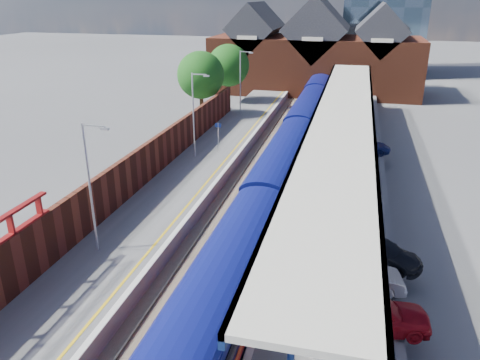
{
  "coord_description": "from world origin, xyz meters",
  "views": [
    {
      "loc": [
        6.22,
        -13.5,
        13.8
      ],
      "look_at": [
        -0.54,
        13.78,
        2.6
      ],
      "focal_mm": 35.0,
      "sensor_mm": 36.0,
      "label": 1
    }
  ],
  "objects_px": {
    "platform_sign": "(218,132)",
    "lamp_post_b": "(92,181)",
    "parked_car_silver": "(357,277)",
    "lamp_post_c": "(195,110)",
    "parked_car_red": "(373,313)",
    "parked_car_blue": "(366,146)",
    "lamp_post_d": "(241,78)",
    "train": "(298,133)",
    "parked_car_dark": "(380,252)"
  },
  "relations": [
    {
      "from": "train",
      "to": "lamp_post_d",
      "type": "bearing_deg",
      "value": 126.3
    },
    {
      "from": "lamp_post_c",
      "to": "parked_car_blue",
      "type": "height_order",
      "value": "lamp_post_c"
    },
    {
      "from": "lamp_post_d",
      "to": "parked_car_silver",
      "type": "bearing_deg",
      "value": -67.55
    },
    {
      "from": "lamp_post_c",
      "to": "parked_car_dark",
      "type": "distance_m",
      "value": 20.24
    },
    {
      "from": "platform_sign",
      "to": "parked_car_silver",
      "type": "distance_m",
      "value": 22.07
    },
    {
      "from": "train",
      "to": "parked_car_red",
      "type": "distance_m",
      "value": 25.17
    },
    {
      "from": "lamp_post_c",
      "to": "parked_car_red",
      "type": "bearing_deg",
      "value": -53.55
    },
    {
      "from": "lamp_post_b",
      "to": "parked_car_red",
      "type": "relative_size",
      "value": 1.55
    },
    {
      "from": "train",
      "to": "parked_car_red",
      "type": "relative_size",
      "value": 14.57
    },
    {
      "from": "parked_car_silver",
      "to": "parked_car_dark",
      "type": "xyz_separation_m",
      "value": [
        1.13,
        2.78,
        -0.08
      ]
    },
    {
      "from": "train",
      "to": "parked_car_silver",
      "type": "bearing_deg",
      "value": -75.68
    },
    {
      "from": "lamp_post_d",
      "to": "lamp_post_b",
      "type": "bearing_deg",
      "value": -90.0
    },
    {
      "from": "platform_sign",
      "to": "parked_car_blue",
      "type": "distance_m",
      "value": 12.8
    },
    {
      "from": "parked_car_red",
      "to": "parked_car_silver",
      "type": "xyz_separation_m",
      "value": [
        -0.68,
        2.61,
        -0.07
      ]
    },
    {
      "from": "parked_car_red",
      "to": "lamp_post_b",
      "type": "bearing_deg",
      "value": 67.09
    },
    {
      "from": "train",
      "to": "lamp_post_c",
      "type": "bearing_deg",
      "value": -145.96
    },
    {
      "from": "parked_car_red",
      "to": "parked_car_blue",
      "type": "xyz_separation_m",
      "value": [
        -0.22,
        23.57,
        -0.19
      ]
    },
    {
      "from": "parked_car_red",
      "to": "parked_car_dark",
      "type": "height_order",
      "value": "parked_car_red"
    },
    {
      "from": "platform_sign",
      "to": "parked_car_red",
      "type": "bearing_deg",
      "value": -58.87
    },
    {
      "from": "lamp_post_d",
      "to": "parked_car_dark",
      "type": "relative_size",
      "value": 1.64
    },
    {
      "from": "lamp_post_c",
      "to": "platform_sign",
      "type": "bearing_deg",
      "value": 55.74
    },
    {
      "from": "train",
      "to": "lamp_post_d",
      "type": "distance_m",
      "value": 13.58
    },
    {
      "from": "train",
      "to": "parked_car_blue",
      "type": "height_order",
      "value": "train"
    },
    {
      "from": "lamp_post_b",
      "to": "parked_car_blue",
      "type": "bearing_deg",
      "value": 55.92
    },
    {
      "from": "parked_car_blue",
      "to": "lamp_post_c",
      "type": "bearing_deg",
      "value": 104.07
    },
    {
      "from": "parked_car_blue",
      "to": "parked_car_silver",
      "type": "bearing_deg",
      "value": 174.85
    },
    {
      "from": "parked_car_blue",
      "to": "lamp_post_d",
      "type": "bearing_deg",
      "value": 46.44
    },
    {
      "from": "lamp_post_b",
      "to": "parked_car_red",
      "type": "bearing_deg",
      "value": -12.31
    },
    {
      "from": "train",
      "to": "parked_car_dark",
      "type": "bearing_deg",
      "value": -70.61
    },
    {
      "from": "parked_car_dark",
      "to": "lamp_post_c",
      "type": "bearing_deg",
      "value": 70.76
    },
    {
      "from": "lamp_post_d",
      "to": "platform_sign",
      "type": "xyz_separation_m",
      "value": [
        1.36,
        -14.0,
        -2.3
      ]
    },
    {
      "from": "lamp_post_b",
      "to": "parked_car_silver",
      "type": "bearing_deg",
      "value": -1.98
    },
    {
      "from": "platform_sign",
      "to": "lamp_post_b",
      "type": "bearing_deg",
      "value": -94.33
    },
    {
      "from": "lamp_post_b",
      "to": "parked_car_blue",
      "type": "height_order",
      "value": "lamp_post_b"
    },
    {
      "from": "lamp_post_b",
      "to": "lamp_post_d",
      "type": "height_order",
      "value": "same"
    },
    {
      "from": "train",
      "to": "parked_car_blue",
      "type": "xyz_separation_m",
      "value": [
        6.01,
        -0.81,
        -0.54
      ]
    },
    {
      "from": "platform_sign",
      "to": "parked_car_blue",
      "type": "bearing_deg",
      "value": 11.3
    },
    {
      "from": "lamp_post_c",
      "to": "platform_sign",
      "type": "xyz_separation_m",
      "value": [
        1.36,
        2.0,
        -2.3
      ]
    },
    {
      "from": "platform_sign",
      "to": "parked_car_blue",
      "type": "height_order",
      "value": "platform_sign"
    },
    {
      "from": "lamp_post_d",
      "to": "parked_car_silver",
      "type": "distance_m",
      "value": 35.28
    },
    {
      "from": "parked_car_red",
      "to": "parked_car_dark",
      "type": "xyz_separation_m",
      "value": [
        0.45,
        5.4,
        -0.15
      ]
    },
    {
      "from": "parked_car_red",
      "to": "lamp_post_c",
      "type": "bearing_deg",
      "value": 25.85
    },
    {
      "from": "parked_car_red",
      "to": "parked_car_silver",
      "type": "distance_m",
      "value": 2.7
    },
    {
      "from": "parked_car_silver",
      "to": "lamp_post_c",
      "type": "bearing_deg",
      "value": 29.08
    },
    {
      "from": "parked_car_silver",
      "to": "parked_car_blue",
      "type": "xyz_separation_m",
      "value": [
        0.46,
        20.96,
        -0.11
      ]
    },
    {
      "from": "lamp_post_d",
      "to": "parked_car_blue",
      "type": "xyz_separation_m",
      "value": [
        13.87,
        -11.5,
        -3.41
      ]
    },
    {
      "from": "train",
      "to": "platform_sign",
      "type": "relative_size",
      "value": 26.37
    },
    {
      "from": "platform_sign",
      "to": "parked_car_red",
      "type": "distance_m",
      "value": 24.64
    },
    {
      "from": "lamp_post_d",
      "to": "parked_car_silver",
      "type": "xyz_separation_m",
      "value": [
        13.41,
        -32.46,
        -3.29
      ]
    },
    {
      "from": "lamp_post_b",
      "to": "parked_car_blue",
      "type": "xyz_separation_m",
      "value": [
        13.87,
        20.5,
        -3.41
      ]
    }
  ]
}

